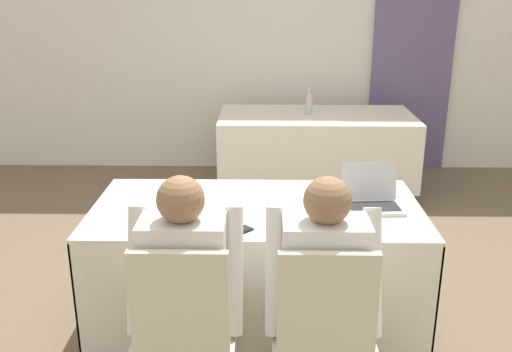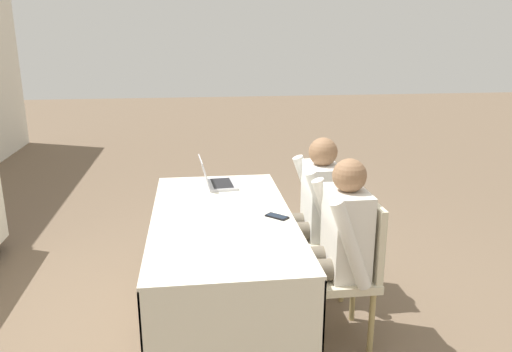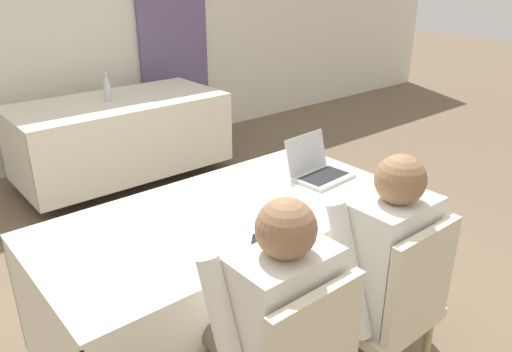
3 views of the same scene
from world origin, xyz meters
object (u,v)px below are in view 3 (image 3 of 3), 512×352
laptop (318,170)px  chair_near_right (390,304)px  water_bottle (107,88)px  person_white_shirt (374,261)px  person_checkered_shirt (269,320)px  cell_phone (259,244)px

laptop → chair_near_right: 0.87m
water_bottle → chair_near_right: size_ratio=0.27×
chair_near_right → person_white_shirt: size_ratio=0.78×
chair_near_right → person_checkered_shirt: 0.63m
laptop → water_bottle: 2.29m
water_bottle → cell_phone: bearing=-101.4°
person_checkered_shirt → person_white_shirt: 0.60m
cell_phone → chair_near_right: chair_near_right is taller
laptop → cell_phone: 0.79m
laptop → cell_phone: bearing=-158.4°
water_bottle → person_checkered_shirt: 3.03m
cell_phone → person_white_shirt: 0.50m
water_bottle → chair_near_right: water_bottle is taller
laptop → water_bottle: bearing=90.4°
laptop → person_white_shirt: bearing=-120.9°
laptop → cell_phone: laptop is taller
cell_phone → water_bottle: 2.68m
person_checkered_shirt → person_white_shirt: (0.60, 0.00, 0.00)m
laptop → person_checkered_shirt: 1.14m
water_bottle → person_checkered_shirt: person_checkered_shirt is taller
person_white_shirt → cell_phone: bearing=-38.8°
water_bottle → person_checkered_shirt: (-0.74, -2.93, -0.19)m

